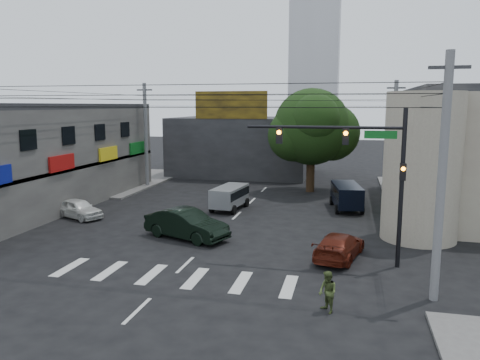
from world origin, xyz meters
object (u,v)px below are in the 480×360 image
(dark_sedan, at_px, (186,224))
(silver_minivan, at_px, (230,198))
(traffic_gantry, at_px, (364,161))
(street_tree, at_px, (312,127))
(utility_pole_far_right, at_px, (394,140))
(traffic_officer, at_px, (193,224))
(pedestrian_olive, at_px, (328,292))
(utility_pole_near_right, at_px, (442,180))
(utility_pole_far_left, at_px, (146,136))
(maroon_sedan, at_px, (339,246))
(navy_van, at_px, (346,197))
(white_compact, at_px, (78,209))

(dark_sedan, xyz_separation_m, silver_minivan, (0.50, 7.54, 0.01))
(traffic_gantry, distance_m, silver_minivan, 13.66)
(street_tree, xyz_separation_m, utility_pole_far_right, (6.50, -1.00, -0.87))
(dark_sedan, bearing_deg, traffic_officer, -32.58)
(utility_pole_far_right, bearing_deg, traffic_gantry, -98.94)
(dark_sedan, relative_size, pedestrian_olive, 3.46)
(silver_minivan, xyz_separation_m, traffic_officer, (-0.20, -7.32, -0.06))
(utility_pole_near_right, xyz_separation_m, traffic_officer, (-11.62, 5.87, -3.84))
(traffic_gantry, xyz_separation_m, dark_sedan, (-9.24, 2.16, -4.02))
(street_tree, bearing_deg, dark_sedan, -108.88)
(traffic_gantry, bearing_deg, traffic_officer, 165.13)
(dark_sedan, height_order, pedestrian_olive, dark_sedan)
(street_tree, distance_m, traffic_gantry, 18.42)
(utility_pole_far_left, distance_m, maroon_sedan, 24.20)
(navy_van, bearing_deg, utility_pole_far_right, -42.12)
(white_compact, bearing_deg, dark_sedan, -85.98)
(utility_pole_near_right, height_order, silver_minivan, utility_pole_near_right)
(street_tree, relative_size, utility_pole_far_left, 0.95)
(utility_pole_near_right, bearing_deg, traffic_gantry, 127.42)
(silver_minivan, height_order, traffic_officer, silver_minivan)
(street_tree, bearing_deg, pedestrian_olive, -83.63)
(white_compact, bearing_deg, traffic_gantry, -83.17)
(street_tree, relative_size, white_compact, 2.19)
(street_tree, distance_m, utility_pole_far_right, 6.63)
(traffic_gantry, bearing_deg, utility_pole_near_right, -52.58)
(utility_pole_far_left, bearing_deg, pedestrian_olive, -52.77)
(utility_pole_far_right, bearing_deg, navy_van, -122.76)
(dark_sedan, bearing_deg, maroon_sedan, -79.36)
(utility_pole_far_left, height_order, navy_van, utility_pole_far_left)
(silver_minivan, bearing_deg, dark_sedan, -176.91)
(utility_pole_far_left, distance_m, white_compact, 12.66)
(street_tree, height_order, traffic_officer, street_tree)
(traffic_gantry, xyz_separation_m, utility_pole_far_right, (2.68, 17.00, -0.23))
(utility_pole_near_right, xyz_separation_m, utility_pole_far_left, (-21.00, 20.50, 0.00))
(street_tree, relative_size, utility_pole_far_right, 0.95)
(traffic_gantry, distance_m, utility_pole_near_right, 4.41)
(utility_pole_near_right, distance_m, traffic_officer, 13.58)
(dark_sedan, bearing_deg, utility_pole_far_right, -17.78)
(silver_minivan, distance_m, navy_van, 8.24)
(utility_pole_far_left, height_order, silver_minivan, utility_pole_far_left)
(silver_minivan, bearing_deg, street_tree, -23.77)
(traffic_gantry, distance_m, maroon_sedan, 4.37)
(utility_pole_far_left, relative_size, white_compact, 2.31)
(utility_pole_far_right, height_order, silver_minivan, utility_pole_far_right)
(white_compact, bearing_deg, utility_pole_near_right, -90.02)
(traffic_gantry, relative_size, pedestrian_olive, 4.79)
(utility_pole_far_right, xyz_separation_m, navy_van, (-3.42, -5.32, -3.72))
(utility_pole_near_right, bearing_deg, dark_sedan, 154.63)
(traffic_officer, bearing_deg, silver_minivan, 57.93)
(street_tree, bearing_deg, utility_pole_far_left, -176.05)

